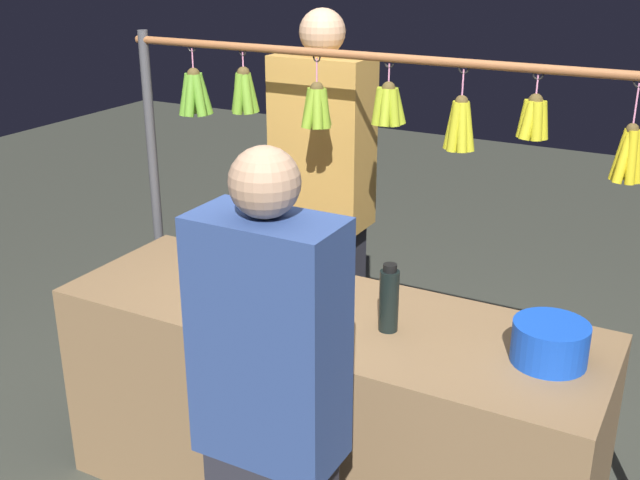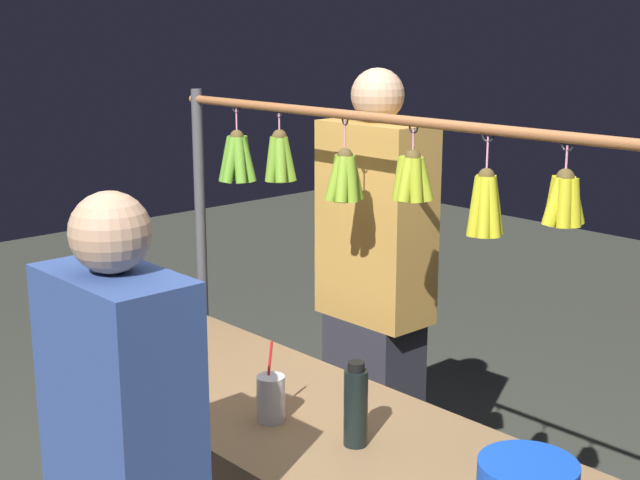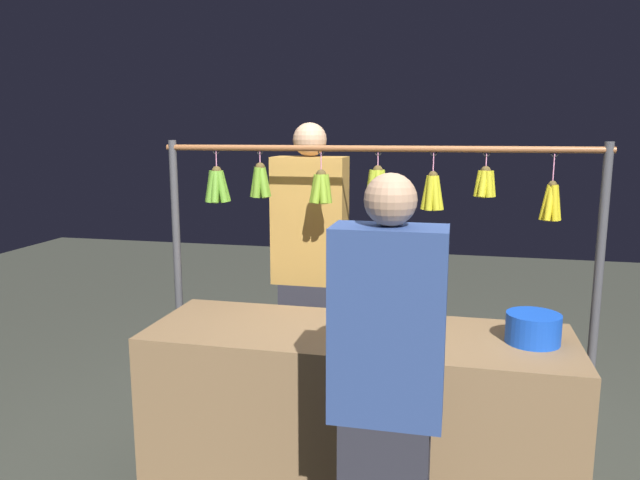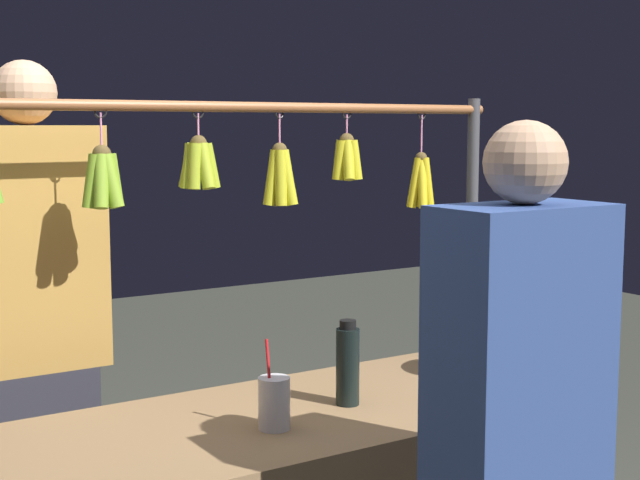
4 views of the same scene
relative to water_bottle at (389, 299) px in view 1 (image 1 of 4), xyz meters
The scene contains 7 objects.
market_counter 0.58m from the water_bottle, ahead, with size 1.98×0.67×0.82m, color olive.
display_rack 0.66m from the water_bottle, 56.51° to the right, with size 2.31×0.15×1.69m.
water_bottle is the anchor object (origin of this frame).
blue_bucket 0.53m from the water_bottle, behind, with size 0.24×0.24×0.13m, color blue.
drink_cup 0.29m from the water_bottle, 14.29° to the left, with size 0.08×0.08×0.24m.
vendor_person 1.01m from the water_bottle, 48.92° to the right, with size 0.43×0.23×1.79m.
customer_person 0.71m from the water_bottle, 87.19° to the left, with size 0.38×0.21×1.61m.
Camera 1 is at (-1.17, 2.20, 2.06)m, focal length 43.70 mm.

